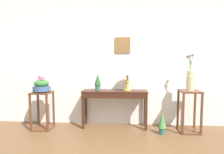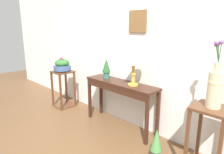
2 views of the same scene
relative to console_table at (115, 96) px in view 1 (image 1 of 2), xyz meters
name	(u,v)px [view 1 (image 1 of 2)]	position (x,y,z in m)	size (l,w,h in m)	color
back_wall_with_art	(121,61)	(0.12, 0.28, 0.74)	(9.00, 0.13, 2.80)	silver
console_table	(115,96)	(0.00, 0.00, 0.00)	(1.34, 0.34, 0.78)	#381E14
table_lamp	(127,72)	(0.26, 0.02, 0.51)	(0.29, 0.29, 0.52)	gold
potted_plant_on_console	(98,81)	(-0.35, 0.04, 0.31)	(0.14, 0.14, 0.34)	#2D665B
pedestal_stand_left	(42,110)	(-1.47, -0.16, -0.28)	(0.38, 0.38, 0.77)	#56331E
planter_bowl_wide_left	(42,86)	(-1.47, -0.16, 0.23)	(0.35, 0.35, 0.34)	#3D5684
pedestal_stand_right	(189,111)	(1.47, -0.12, -0.25)	(0.38, 0.38, 0.82)	#56331E
flower_vase_tall_right	(190,78)	(1.47, -0.12, 0.39)	(0.16, 0.16, 0.71)	beige
potted_plant_floor	(162,123)	(0.92, -0.29, -0.44)	(0.15, 0.15, 0.42)	#2D665B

